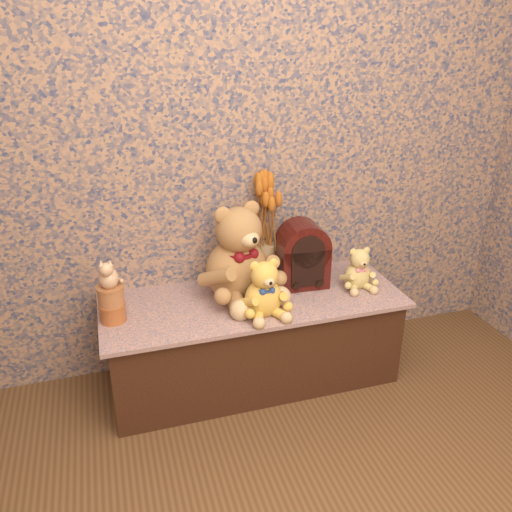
{
  "coord_description": "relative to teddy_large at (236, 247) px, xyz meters",
  "views": [
    {
      "loc": [
        -0.62,
        -0.87,
        1.65
      ],
      "look_at": [
        0.0,
        1.18,
        0.7
      ],
      "focal_mm": 36.83,
      "sensor_mm": 36.0,
      "label": 1
    }
  ],
  "objects": [
    {
      "name": "biscuit_tin_upper",
      "position": [
        -0.58,
        -0.09,
        -0.12
      ],
      "size": [
        0.14,
        0.14,
        0.09
      ],
      "primitive_type": "cylinder",
      "rotation": [
        0.0,
        0.0,
        -0.32
      ],
      "color": "tan",
      "rests_on": "biscuit_tin_lower"
    },
    {
      "name": "dried_stalks",
      "position": [
        0.18,
        0.12,
        0.15
      ],
      "size": [
        0.24,
        0.24,
        0.42
      ],
      "primitive_type": null,
      "rotation": [
        0.0,
        0.0,
        -0.09
      ],
      "color": "#BC621E",
      "rests_on": "ceramic_vase"
    },
    {
      "name": "teddy_small",
      "position": [
        0.59,
        -0.1,
        -0.13
      ],
      "size": [
        0.19,
        0.22,
        0.22
      ],
      "primitive_type": null,
      "rotation": [
        0.0,
        0.0,
        -0.07
      ],
      "color": "tan",
      "rests_on": "display_shelf"
    },
    {
      "name": "biscuit_tin_lower",
      "position": [
        -0.58,
        -0.09,
        -0.21
      ],
      "size": [
        0.12,
        0.12,
        0.08
      ],
      "primitive_type": "cylinder",
      "rotation": [
        0.0,
        0.0,
        -0.1
      ],
      "color": "gold",
      "rests_on": "display_shelf"
    },
    {
      "name": "ceramic_vase",
      "position": [
        0.18,
        0.12,
        -0.15
      ],
      "size": [
        0.12,
        0.12,
        0.19
      ],
      "primitive_type": "cylinder",
      "rotation": [
        0.0,
        0.0,
        0.09
      ],
      "color": "tan",
      "rests_on": "display_shelf"
    },
    {
      "name": "teddy_medium",
      "position": [
        0.07,
        -0.21,
        -0.1
      ],
      "size": [
        0.24,
        0.28,
        0.28
      ],
      "primitive_type": null,
      "rotation": [
        0.0,
        0.0,
        0.06
      ],
      "color": "gold",
      "rests_on": "display_shelf"
    },
    {
      "name": "room_shell",
      "position": [
        0.06,
        -0.94,
        0.96
      ],
      "size": [
        3.1,
        3.05,
        2.65
      ],
      "color": "navy",
      "rests_on": "ground"
    },
    {
      "name": "teddy_large",
      "position": [
        0.0,
        0.0,
        0.0
      ],
      "size": [
        0.51,
        0.56,
        0.49
      ],
      "primitive_type": null,
      "rotation": [
        0.0,
        0.0,
        0.31
      ],
      "color": "#99683B",
      "rests_on": "display_shelf"
    },
    {
      "name": "display_shelf",
      "position": [
        0.06,
        -0.07,
        -0.47
      ],
      "size": [
        1.42,
        0.56,
        0.46
      ],
      "primitive_type": "cube",
      "color": "#384F73",
      "rests_on": "ground"
    },
    {
      "name": "cathedral_radio",
      "position": [
        0.33,
        0.01,
        -0.08
      ],
      "size": [
        0.25,
        0.19,
        0.33
      ],
      "primitive_type": null,
      "rotation": [
        0.0,
        0.0,
        -0.06
      ],
      "color": "#340B09",
      "rests_on": "display_shelf"
    },
    {
      "name": "cat_figurine",
      "position": [
        -0.58,
        -0.09,
        -0.01
      ],
      "size": [
        0.11,
        0.12,
        0.14
      ],
      "primitive_type": null,
      "rotation": [
        0.0,
        0.0,
        -0.14
      ],
      "color": "silver",
      "rests_on": "biscuit_tin_upper"
    }
  ]
}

